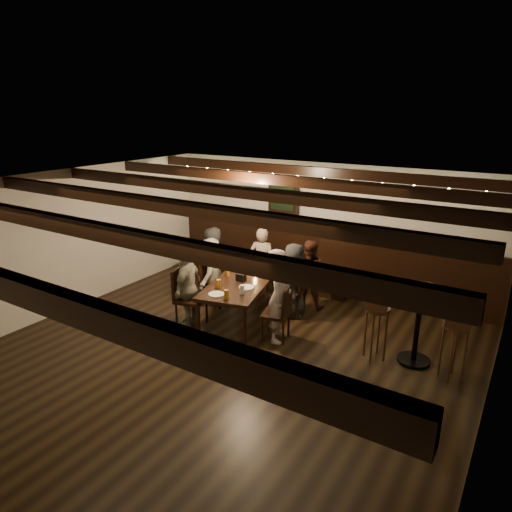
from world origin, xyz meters
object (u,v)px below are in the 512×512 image
Objects in this scene: chair_right_far at (277,323)px; person_left_near at (211,272)px; high_top_table at (419,315)px; bar_stool_right at (453,350)px; person_right_near at (294,280)px; bar_stool_left at (375,332)px; chair_left_far at (190,308)px; dining_table at (242,283)px; chair_left_near at (213,289)px; person_left_far at (188,287)px; person_bench_left at (213,261)px; person_bench_centre at (262,263)px; person_bench_right at (309,274)px; chair_right_near at (292,300)px; person_right_far at (279,296)px.

person_left_near is at bearing 58.49° from chair_right_far.
bar_stool_right reaches higher than high_top_table.
bar_stool_left is (1.61, -0.65, -0.22)m from person_right_near.
dining_table is at bearing 121.99° from chair_left_far.
dining_table is at bearing -176.35° from high_top_table.
person_left_near is 3.57m from high_top_table.
person_right_near reaches higher than chair_left_near.
person_right_near is (1.22, 1.22, 0.34)m from chair_left_far.
bar_stool_left is 1.00× the size of bar_stool_right.
person_bench_left is at bearing -173.66° from person_left_far.
person_bench_centre is 1.68m from person_left_far.
person_bench_centre is 3.10m from high_top_table.
chair_left_far is at bearing 1.89° from person_left_near.
dining_table is 1.27m from person_bench_right.
chair_left_far is 0.88× the size of bar_stool_right.
person_bench_right is (1.47, 0.82, 0.32)m from chair_left_near.
person_left_far is (-1.21, -1.22, 0.38)m from chair_right_near.
chair_left_far is 0.75× the size of person_bench_left.
person_right_near is at bearing 90.00° from chair_left_near.
bar_stool_left is at bearing 87.82° from chair_left_far.
high_top_table is at bearing 89.53° from chair_left_far.
person_right_near is at bearing 121.47° from chair_left_far.
chair_right_near is 1.00m from person_right_far.
person_bench_right is (0.91, 0.07, -0.05)m from person_bench_centre.
chair_left_far is (-0.59, -0.61, -0.36)m from dining_table.
bar_stool_right is at bearing 72.90° from person_left_near.
person_right_near reaches higher than person_left_near.
person_bench_left reaches higher than dining_table.
person_bench_centre is (-0.25, 1.02, 0.01)m from dining_table.
person_bench_centre reaches higher than bar_stool_right.
person_left_far is (-0.62, -0.61, 0.00)m from dining_table.
bar_stool_right is (1.00, 0.05, 0.00)m from bar_stool_left.
chair_right_near is 0.59m from person_bench_right.
high_top_table is at bearing -10.06° from dining_table.
person_left_far is (-1.28, -1.70, 0.05)m from person_bench_right.
high_top_table is (2.11, -0.44, 0.08)m from person_right_near.
chair_left_far reaches higher than chair_left_near.
chair_right_far is 0.71× the size of person_bench_right.
high_top_table is (1.90, 0.43, -0.00)m from person_right_far.
person_left_far is at bearing 121.50° from chair_right_near.
chair_left_near reaches higher than chair_right_far.
chair_right_far is 1.45m from bar_stool_left.
person_bench_centre is at bearing 150.60° from bar_stool_left.
chair_right_near is 1.01m from person_bench_centre.
person_left_near is (0.25, -0.40, -0.04)m from person_bench_left.
chair_right_near is 0.73× the size of person_left_near.
chair_right_far is at bearing 90.00° from chair_left_far.
bar_stool_right is at bearing -17.31° from high_top_table.
person_bench_centre is 0.92× the size of person_right_far.
dining_table is 1.43× the size of person_right_far.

